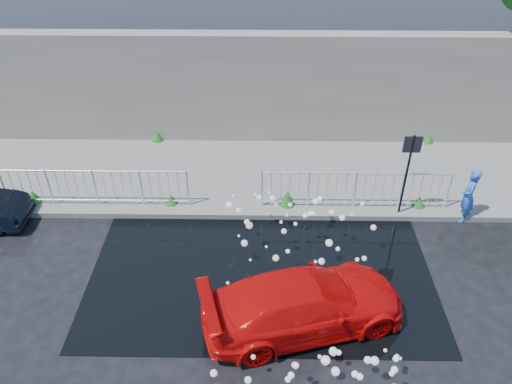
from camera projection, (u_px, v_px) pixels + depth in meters
ground at (238, 301)px, 11.09m from camera, size 90.00×90.00×0.00m
pavement at (246, 174)px, 15.11m from camera, size 30.00×4.00×0.15m
curb at (243, 215)px, 13.48m from camera, size 30.00×0.25×0.16m
retaining_wall at (247, 88)px, 15.84m from camera, size 30.00×0.60×3.50m
puddle at (261, 269)px, 11.89m from camera, size 8.00×5.00×0.01m
sign_post at (409, 163)px, 12.55m from camera, size 0.45×0.06×2.50m
railing_left at (95, 186)px, 13.44m from camera, size 5.05×0.05×1.10m
railing_right at (355, 188)px, 13.35m from camera, size 5.05×0.05×1.10m
weeds at (234, 177)px, 14.52m from camera, size 12.17×3.93×0.44m
water_spray at (308, 272)px, 10.77m from camera, size 3.66×5.58×0.94m
red_car at (304, 303)px, 10.24m from camera, size 4.54×2.81×1.23m
person at (468, 196)px, 13.00m from camera, size 0.53×0.65×1.56m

